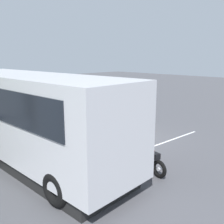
# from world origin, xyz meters

# --- Properties ---
(ground_plane) EXTENTS (80.00, 80.00, 0.00)m
(ground_plane) POSITION_xyz_m (0.00, 0.00, 0.00)
(ground_plane) COLOR #4C4C51
(tour_bus) EXTENTS (9.43, 2.94, 3.25)m
(tour_bus) POSITION_xyz_m (0.72, 4.48, 1.64)
(tour_bus) COLOR silver
(tour_bus) RESTS_ON ground_plane
(spectator_far_left) EXTENTS (0.58, 0.36, 1.82)m
(spectator_far_left) POSITION_xyz_m (-0.66, 1.70, 1.09)
(spectator_far_left) COLOR black
(spectator_far_left) RESTS_ON ground_plane
(spectator_left) EXTENTS (0.57, 0.38, 1.75)m
(spectator_left) POSITION_xyz_m (0.72, 1.30, 1.04)
(spectator_left) COLOR black
(spectator_left) RESTS_ON ground_plane
(spectator_centre) EXTENTS (0.57, 0.32, 1.68)m
(spectator_centre) POSITION_xyz_m (1.81, 1.37, 0.99)
(spectator_centre) COLOR black
(spectator_centre) RESTS_ON ground_plane
(parked_motorcycle_silver) EXTENTS (2.05, 0.64, 0.99)m
(parked_motorcycle_silver) POSITION_xyz_m (-2.80, 2.08, 0.48)
(parked_motorcycle_silver) COLOR black
(parked_motorcycle_silver) RESTS_ON ground_plane
(parked_motorcycle_dark) EXTENTS (2.04, 0.65, 0.99)m
(parked_motorcycle_dark) POSITION_xyz_m (1.53, 2.20, 0.48)
(parked_motorcycle_dark) COLOR black
(parked_motorcycle_dark) RESTS_ON ground_plane
(stunt_motorcycle) EXTENTS (1.86, 0.70, 1.89)m
(stunt_motorcycle) POSITION_xyz_m (2.25, -2.47, 1.05)
(stunt_motorcycle) COLOR black
(stunt_motorcycle) RESTS_ON ground_plane
(traffic_cone) EXTENTS (0.34, 0.34, 0.63)m
(traffic_cone) POSITION_xyz_m (0.31, -2.05, 0.30)
(traffic_cone) COLOR orange
(traffic_cone) RESTS_ON ground_plane
(bay_line_a) EXTENTS (0.29, 4.23, 0.01)m
(bay_line_a) POSITION_xyz_m (-1.65, -1.34, 0.00)
(bay_line_a) COLOR white
(bay_line_a) RESTS_ON ground_plane
(bay_line_b) EXTENTS (0.26, 3.65, 0.01)m
(bay_line_b) POSITION_xyz_m (0.84, -1.34, 0.00)
(bay_line_b) COLOR white
(bay_line_b) RESTS_ON ground_plane
(bay_line_c) EXTENTS (0.29, 4.30, 0.01)m
(bay_line_c) POSITION_xyz_m (3.34, -1.34, 0.00)
(bay_line_c) COLOR white
(bay_line_c) RESTS_ON ground_plane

